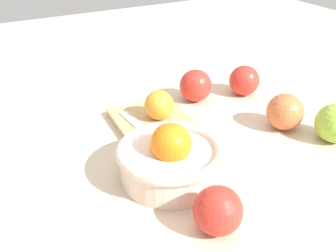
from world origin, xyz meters
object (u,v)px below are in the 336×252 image
bowl (171,157)px  cutting_board (158,128)px  knife (143,129)px  apple_back_left (218,210)px  apple_front_right (244,81)px  apple_front_left (335,123)px  orange_on_board (159,105)px  apple_front_right_2 (196,86)px  apple_front_left_2 (285,112)px

bowl → cutting_board: bowl is taller
knife → apple_back_left: (-0.30, 0.02, 0.02)m
knife → apple_front_right: apple_front_right is taller
cutting_board → apple_front_left: apple_front_left is taller
orange_on_board → apple_front_right_2: bearing=-64.1°
bowl → apple_back_left: bearing=179.0°
cutting_board → apple_front_right: apple_front_right is taller
apple_front_left_2 → orange_on_board: bearing=57.9°
knife → apple_front_left_2: (-0.12, -0.30, 0.02)m
bowl → orange_on_board: 0.20m
orange_on_board → apple_back_left: orange_on_board is taller
bowl → apple_front_right_2: size_ratio=2.39×
cutting_board → apple_front_left_2: (-0.12, -0.26, 0.03)m
apple_front_left_2 → knife: bearing=68.7°
apple_front_right_2 → cutting_board: bearing=120.7°
apple_front_left_2 → apple_front_right_2: bearing=23.9°
apple_front_right_2 → apple_back_left: bearing=151.7°
apple_front_right → apple_front_left_2: size_ratio=0.96×
cutting_board → apple_front_left: size_ratio=2.92×
apple_back_left → apple_front_right: size_ratio=0.98×
cutting_board → apple_front_left_2: size_ratio=2.96×
knife → apple_front_right_2: apple_front_right_2 is taller
bowl → knife: size_ratio=1.27×
orange_on_board → knife: orange_on_board is taller
orange_on_board → apple_front_left_2: (-0.15, -0.24, -0.01)m
cutting_board → apple_front_right_2: 0.19m
apple_front_left → apple_front_left_2: bearing=31.2°
apple_front_right → knife: bearing=102.3°
cutting_board → apple_back_left: apple_back_left is taller
bowl → knife: bowl is taller
apple_front_right_2 → apple_front_left_2: 0.24m
apple_back_left → apple_front_left: size_ratio=0.93×
orange_on_board → apple_back_left: 0.35m
cutting_board → orange_on_board: 0.05m
knife → apple_front_left_2: size_ratio=1.88×
bowl → apple_front_right: 0.41m
knife → apple_back_left: 0.31m
orange_on_board → cutting_board: bearing=146.0°
bowl → apple_front_left_2: bearing=-83.3°
apple_back_left → apple_front_right_2: size_ratio=0.94×
orange_on_board → knife: 0.07m
apple_front_left → apple_back_left: bearing=104.8°
apple_front_left_2 → apple_front_left: bearing=-148.8°
apple_front_right_2 → apple_front_left: same height
knife → apple_front_right_2: bearing=-62.5°
apple_front_right → apple_front_left: size_ratio=0.95×
apple_front_left_2 → bowl: bearing=96.7°
orange_on_board → apple_back_left: bearing=167.1°
orange_on_board → apple_front_left_2: 0.28m
bowl → apple_front_left: size_ratio=2.36×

